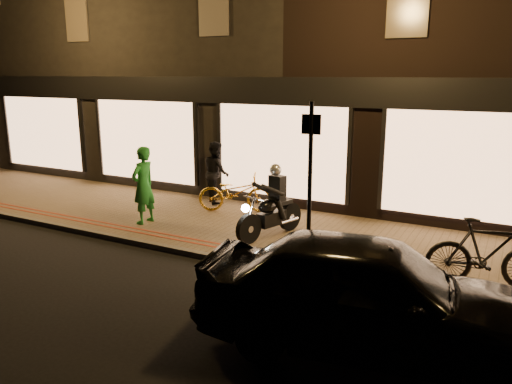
{
  "coord_description": "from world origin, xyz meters",
  "views": [
    {
      "loc": [
        5.49,
        -7.68,
        3.59
      ],
      "look_at": [
        0.56,
        1.52,
        1.1
      ],
      "focal_mm": 35.0,
      "sensor_mm": 36.0,
      "label": 1
    }
  ],
  "objects_px": {
    "bicycle_gold": "(235,193)",
    "parked_car": "(369,293)",
    "person_green": "(143,185)",
    "motorcycle": "(272,209)",
    "sign_post": "(310,176)"
  },
  "relations": [
    {
      "from": "bicycle_gold",
      "to": "person_green",
      "type": "xyz_separation_m",
      "value": [
        -1.38,
        -1.89,
        0.42
      ]
    },
    {
      "from": "motorcycle",
      "to": "sign_post",
      "type": "distance_m",
      "value": 2.06
    },
    {
      "from": "motorcycle",
      "to": "bicycle_gold",
      "type": "distance_m",
      "value": 2.21
    },
    {
      "from": "motorcycle",
      "to": "person_green",
      "type": "bearing_deg",
      "value": -153.77
    },
    {
      "from": "parked_car",
      "to": "person_green",
      "type": "bearing_deg",
      "value": 56.55
    },
    {
      "from": "person_green",
      "to": "motorcycle",
      "type": "bearing_deg",
      "value": 101.98
    },
    {
      "from": "sign_post",
      "to": "person_green",
      "type": "bearing_deg",
      "value": 171.84
    },
    {
      "from": "motorcycle",
      "to": "parked_car",
      "type": "distance_m",
      "value": 4.49
    },
    {
      "from": "bicycle_gold",
      "to": "person_green",
      "type": "bearing_deg",
      "value": 119.08
    },
    {
      "from": "bicycle_gold",
      "to": "parked_car",
      "type": "relative_size",
      "value": 0.41
    },
    {
      "from": "motorcycle",
      "to": "sign_post",
      "type": "bearing_deg",
      "value": -24.19
    },
    {
      "from": "motorcycle",
      "to": "person_green",
      "type": "xyz_separation_m",
      "value": [
        -3.1,
        -0.52,
        0.3
      ]
    },
    {
      "from": "motorcycle",
      "to": "person_green",
      "type": "distance_m",
      "value": 3.16
    },
    {
      "from": "parked_car",
      "to": "motorcycle",
      "type": "bearing_deg",
      "value": 33.72
    },
    {
      "from": "bicycle_gold",
      "to": "motorcycle",
      "type": "bearing_deg",
      "value": -153.44
    }
  ]
}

